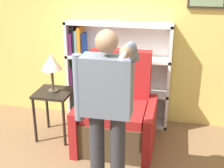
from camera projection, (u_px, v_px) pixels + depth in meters
wall_back at (110, 27)px, 4.45m from camera, size 8.00×0.11×2.80m
bookcase at (109, 74)px, 4.55m from camera, size 1.50×0.28×1.50m
armchair at (117, 118)px, 4.03m from camera, size 0.98×0.84×1.22m
person_standing at (107, 105)px, 2.95m from camera, size 0.62×0.78×1.72m
side_table at (54, 100)px, 4.15m from camera, size 0.46×0.46×0.67m
table_lamp at (51, 63)px, 3.97m from camera, size 0.27×0.27×0.51m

